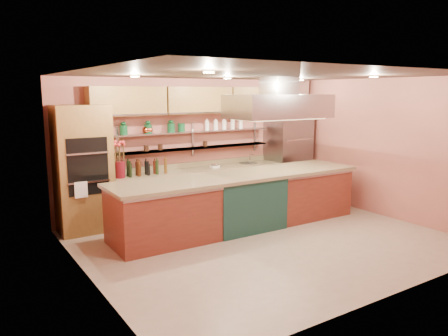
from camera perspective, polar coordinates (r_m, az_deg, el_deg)
floor at (r=7.67m, az=5.42°, el=-9.42°), size 6.00×5.00×0.02m
ceiling at (r=7.24m, az=5.79°, el=12.06°), size 6.00×5.00×0.02m
wall_back at (r=9.39m, az=-3.94°, el=3.02°), size 6.00×0.04×2.80m
wall_front at (r=5.62m, az=21.67°, el=-2.29°), size 6.00×0.04×2.80m
wall_left at (r=5.96m, az=-17.61°, el=-1.39°), size 0.04×5.00×2.80m
wall_right at (r=9.47m, az=19.97°, el=2.50°), size 0.04×5.00×2.80m
oven_stack at (r=8.22m, az=-17.90°, el=-0.18°), size 0.95×0.64×2.30m
refrigerator at (r=10.49m, az=8.35°, el=1.73°), size 0.95×0.72×2.10m
back_counter at (r=9.27m, az=-3.24°, el=-2.94°), size 3.84×0.64×0.93m
wall_shelf_lower at (r=9.26m, az=-3.82°, el=2.61°), size 3.60×0.26×0.03m
wall_shelf_upper at (r=9.22m, az=-3.84°, el=4.77°), size 3.60×0.26×0.03m
upper_cabinets at (r=9.17m, az=-3.46°, el=8.81°), size 4.60×0.36×0.55m
range_hood at (r=8.51m, az=7.16°, el=8.00°), size 2.00×1.00×0.45m
ceiling_downlights at (r=7.40m, az=4.80°, el=11.80°), size 4.00×2.80×0.02m
island at (r=8.21m, az=2.07°, el=-4.30°), size 4.88×1.12×1.02m
flower_vase at (r=8.40m, az=-13.41°, el=-0.19°), size 0.21×0.21×0.32m
oil_bottle_cluster at (r=8.59m, az=-9.98°, el=0.00°), size 0.88×0.53×0.27m
kitchen_scale at (r=9.30m, az=-1.22°, el=0.35°), size 0.21×0.18×0.10m
bar_faucet at (r=9.93m, az=3.38°, el=1.25°), size 0.03×0.03×0.20m
copper_kettle at (r=8.74m, az=-10.08°, el=4.92°), size 0.23×0.23×0.14m
green_canister at (r=9.07m, az=-5.58°, el=5.30°), size 0.15×0.15×0.17m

